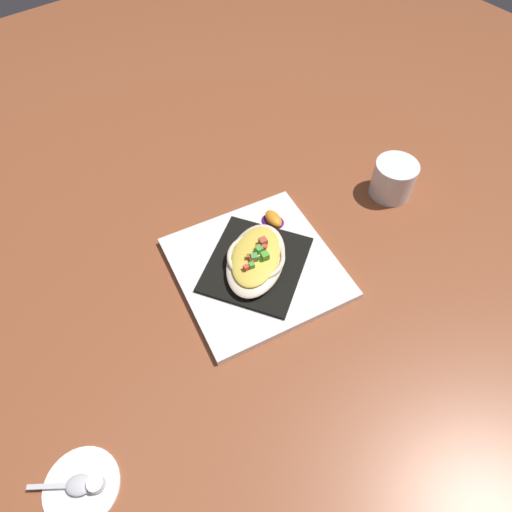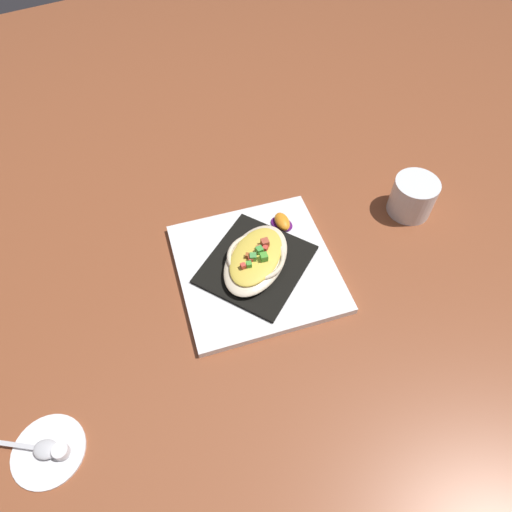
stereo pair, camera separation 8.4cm
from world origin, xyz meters
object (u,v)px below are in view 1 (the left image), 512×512
object	(u,v)px
coffee_mug	(393,180)
creamer_saucer	(81,486)
orange_garnish	(273,219)
creamer_cup_0	(96,484)
spoon	(77,485)
square_plate	(256,267)
gratin_dish	(256,258)

from	to	relation	value
coffee_mug	creamer_saucer	world-z (taller)	coffee_mug
orange_garnish	creamer_cup_0	xyz separation A→B (m)	(-0.51, -0.23, -0.01)
orange_garnish	spoon	distance (m)	0.57
square_plate	coffee_mug	size ratio (longest dim) A/B	2.79
square_plate	spoon	bearing A→B (deg)	-161.43
coffee_mug	creamer_saucer	size ratio (longest dim) A/B	0.96
gratin_dish	spoon	xyz separation A→B (m)	(-0.44, -0.15, -0.02)
coffee_mug	creamer_saucer	distance (m)	0.81
orange_garnish	creamer_cup_0	world-z (taller)	orange_garnish
orange_garnish	spoon	size ratio (longest dim) A/B	0.68
gratin_dish	creamer_cup_0	world-z (taller)	gratin_dish
orange_garnish	spoon	xyz separation A→B (m)	(-0.53, -0.21, -0.01)
spoon	square_plate	bearing A→B (deg)	18.57
square_plate	coffee_mug	distance (m)	0.37
gratin_dish	coffee_mug	world-z (taller)	coffee_mug
square_plate	spoon	size ratio (longest dim) A/B	3.42
square_plate	coffee_mug	bearing A→B (deg)	-2.17
square_plate	spoon	world-z (taller)	spoon
spoon	orange_garnish	bearing A→B (deg)	21.72
coffee_mug	spoon	xyz separation A→B (m)	(-0.80, -0.13, -0.02)
gratin_dish	orange_garnish	distance (m)	0.12
coffee_mug	creamer_cup_0	size ratio (longest dim) A/B	4.40
gratin_dish	coffee_mug	distance (m)	0.36
coffee_mug	spoon	size ratio (longest dim) A/B	1.23
creamer_cup_0	gratin_dish	bearing A→B (deg)	21.53
gratin_dish	spoon	distance (m)	0.46
square_plate	orange_garnish	xyz separation A→B (m)	(0.09, 0.06, 0.02)
square_plate	orange_garnish	bearing A→B (deg)	34.41
square_plate	creamer_saucer	xyz separation A→B (m)	(-0.43, -0.15, -0.00)
coffee_mug	creamer_cup_0	xyz separation A→B (m)	(-0.78, -0.15, -0.02)
orange_garnish	square_plate	bearing A→B (deg)	-145.59
square_plate	creamer_cup_0	distance (m)	0.44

